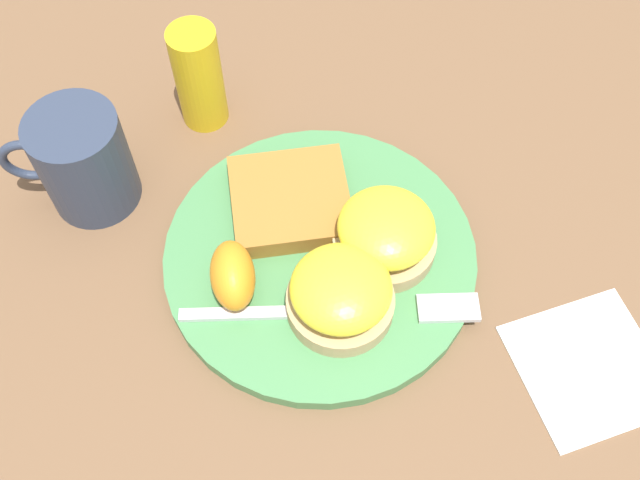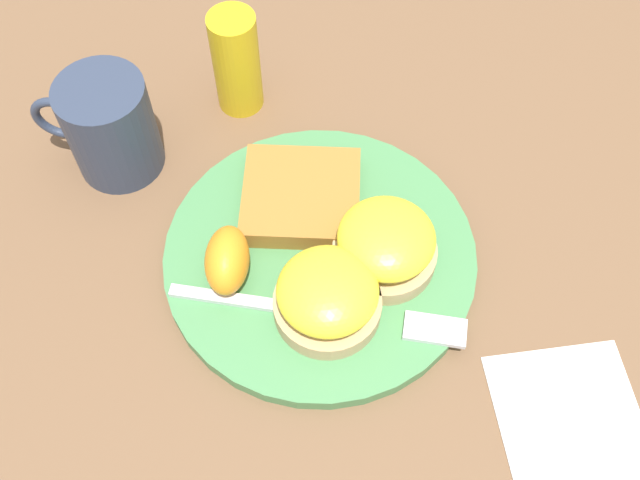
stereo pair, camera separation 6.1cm
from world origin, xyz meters
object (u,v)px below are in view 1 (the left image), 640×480
hashbrown_patty (290,200)px  sandwich_benedict_right (385,234)px  sandwich_benedict_left (341,294)px  orange_wedge (233,275)px  cup (83,161)px  fork (350,311)px  condiment_bottle (199,77)px

hashbrown_patty → sandwich_benedict_right: bearing=147.8°
sandwich_benedict_left → orange_wedge: (0.08, -0.02, -0.00)m
orange_wedge → cup: (0.13, -0.11, 0.01)m
sandwich_benedict_right → hashbrown_patty: bearing=-32.2°
sandwich_benedict_right → fork: bearing=60.0°
condiment_bottle → sandwich_benedict_right: bearing=132.3°
fork → condiment_bottle: 0.26m
cup → condiment_bottle: bearing=-138.5°
cup → sandwich_benedict_left: bearing=147.3°
cup → sandwich_benedict_right: bearing=161.8°
sandwich_benedict_right → fork: 0.07m
sandwich_benedict_right → condiment_bottle: bearing=-47.7°
sandwich_benedict_right → fork: sandwich_benedict_right is taller
hashbrown_patty → cup: bearing=-11.3°
sandwich_benedict_left → fork: size_ratio=0.36×
sandwich_benedict_right → cup: (0.25, -0.08, 0.01)m
hashbrown_patty → sandwich_benedict_left: bearing=109.5°
hashbrown_patty → orange_wedge: size_ratio=1.68×
sandwich_benedict_left → sandwich_benedict_right: size_ratio=1.00×
sandwich_benedict_right → fork: size_ratio=0.36×
sandwich_benedict_left → condiment_bottle: size_ratio=0.82×
cup → hashbrown_patty: bearing=168.7°
orange_wedge → cup: 0.17m
fork → orange_wedge: bearing=-16.5°
sandwich_benedict_left → sandwich_benedict_right: same height
orange_wedge → condiment_bottle: bearing=-81.7°
cup → fork: bearing=147.5°
hashbrown_patty → condiment_bottle: size_ratio=0.95×
orange_wedge → sandwich_benedict_right: bearing=-166.9°
cup → condiment_bottle: (-0.10, -0.09, 0.00)m
sandwich_benedict_left → fork: sandwich_benedict_left is taller
sandwich_benedict_left → fork: (-0.01, 0.00, -0.02)m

